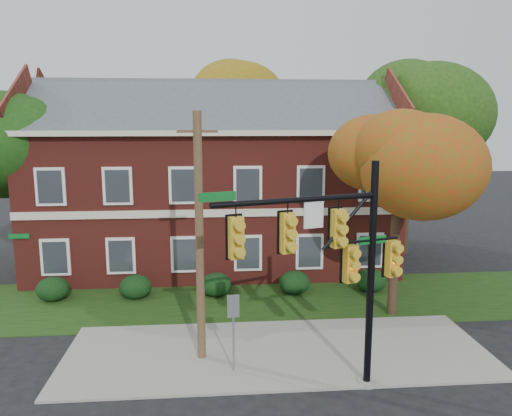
{
  "coord_description": "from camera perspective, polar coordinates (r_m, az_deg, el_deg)",
  "views": [
    {
      "loc": [
        -2.02,
        -14.46,
        7.62
      ],
      "look_at": [
        -0.54,
        3.0,
        4.58
      ],
      "focal_mm": 35.0,
      "sensor_mm": 36.0,
      "label": 1
    }
  ],
  "objects": [
    {
      "name": "hedge_right",
      "position": [
        22.6,
        4.42,
        -8.49
      ],
      "size": [
        1.4,
        1.26,
        1.05
      ],
      "primitive_type": "ellipsoid",
      "color": "black",
      "rests_on": "ground"
    },
    {
      "name": "hedge_far_left",
      "position": [
        23.39,
        -22.2,
        -8.57
      ],
      "size": [
        1.4,
        1.26,
        1.05
      ],
      "primitive_type": "ellipsoid",
      "color": "black",
      "rests_on": "ground"
    },
    {
      "name": "hedge_center",
      "position": [
        22.32,
        -4.59,
        -8.72
      ],
      "size": [
        1.4,
        1.26,
        1.05
      ],
      "primitive_type": "ellipsoid",
      "color": "black",
      "rests_on": "ground"
    },
    {
      "name": "tree_far_rear",
      "position": [
        34.31,
        -2.61,
        11.88
      ],
      "size": [
        6.84,
        6.46,
        11.52
      ],
      "color": "black",
      "rests_on": "ground"
    },
    {
      "name": "tree_left_rear",
      "position": [
        27.12,
        -26.01,
        6.87
      ],
      "size": [
        5.4,
        5.1,
        8.88
      ],
      "color": "black",
      "rests_on": "ground"
    },
    {
      "name": "sidewalk",
      "position": [
        17.34,
        2.44,
        -16.09
      ],
      "size": [
        14.0,
        5.0,
        0.08
      ],
      "primitive_type": "cube",
      "color": "gray",
      "rests_on": "ground"
    },
    {
      "name": "hedge_left",
      "position": [
        22.59,
        -13.6,
        -8.75
      ],
      "size": [
        1.4,
        1.26,
        1.05
      ],
      "primitive_type": "ellipsoid",
      "color": "black",
      "rests_on": "ground"
    },
    {
      "name": "tree_near_right",
      "position": [
        19.73,
        16.83,
        6.66
      ],
      "size": [
        4.5,
        4.25,
        8.58
      ],
      "color": "black",
      "rests_on": "ground"
    },
    {
      "name": "sign_post",
      "position": [
        15.44,
        -2.6,
        -12.72
      ],
      "size": [
        0.36,
        0.07,
        2.5
      ],
      "rotation": [
        0.0,
        0.0,
        0.08
      ],
      "color": "slate",
      "rests_on": "ground"
    },
    {
      "name": "apartment_building",
      "position": [
        26.55,
        -4.78,
        4.12
      ],
      "size": [
        18.8,
        8.8,
        9.74
      ],
      "color": "maroon",
      "rests_on": "ground"
    },
    {
      "name": "grass_strip",
      "position": [
        21.92,
        0.77,
        -10.44
      ],
      "size": [
        30.0,
        6.0,
        0.04
      ],
      "primitive_type": "cube",
      "color": "#193811",
      "rests_on": "ground"
    },
    {
      "name": "traffic_signal",
      "position": [
        13.7,
        9.07,
        -5.24
      ],
      "size": [
        5.67,
        1.94,
        6.58
      ],
      "rotation": [
        0.0,
        0.0,
        0.31
      ],
      "color": "gray",
      "rests_on": "ground"
    },
    {
      "name": "utility_pole",
      "position": [
        15.66,
        -6.47,
        -3.46
      ],
      "size": [
        1.24,
        0.29,
        7.95
      ],
      "rotation": [
        0.0,
        0.0,
        0.1
      ],
      "color": "#4E3724",
      "rests_on": "ground"
    },
    {
      "name": "tree_right_rear",
      "position": [
        29.54,
        18.03,
        10.34
      ],
      "size": [
        6.3,
        5.95,
        10.62
      ],
      "color": "black",
      "rests_on": "ground"
    },
    {
      "name": "ground",
      "position": [
        16.47,
        2.9,
        -17.72
      ],
      "size": [
        120.0,
        120.0,
        0.0
      ],
      "primitive_type": "plane",
      "color": "black",
      "rests_on": "ground"
    },
    {
      "name": "hedge_far_right",
      "position": [
        23.4,
        13.0,
        -8.07
      ],
      "size": [
        1.4,
        1.26,
        1.05
      ],
      "primitive_type": "ellipsoid",
      "color": "black",
      "rests_on": "ground"
    }
  ]
}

